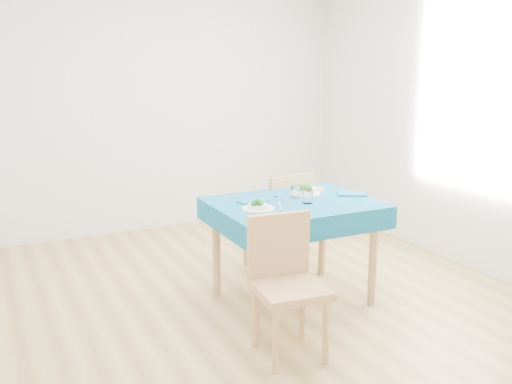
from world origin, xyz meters
name	(u,v)px	position (x,y,z in m)	size (l,w,h in m)	color
room_shell	(256,121)	(0.00, 0.00, 1.35)	(4.02, 4.52, 2.73)	olive
table	(293,251)	(0.28, -0.04, 0.38)	(1.15, 0.88, 0.76)	navy
chair_near	(291,277)	(-0.14, -0.75, 0.50)	(0.40, 0.44, 1.01)	#A1784B
chair_far	(276,204)	(0.50, 0.62, 0.56)	(0.45, 0.49, 1.13)	#A1784B
bowl_near	(258,205)	(-0.05, -0.13, 0.79)	(0.22, 0.22, 0.07)	white
bowl_far	(305,190)	(0.48, 0.12, 0.79)	(0.23, 0.23, 0.07)	white
fork_near	(255,213)	(-0.12, -0.22, 0.76)	(0.02, 0.17, 0.00)	silver
knife_near	(280,206)	(0.13, -0.12, 0.76)	(0.02, 0.22, 0.00)	silver
fork_far	(284,199)	(0.26, 0.06, 0.76)	(0.03, 0.19, 0.00)	silver
knife_far	(350,192)	(0.83, 0.03, 0.76)	(0.01, 0.19, 0.00)	silver
napkin_near	(253,201)	(0.01, 0.08, 0.76)	(0.21, 0.14, 0.01)	#0E5478
napkin_far	(352,194)	(0.79, -0.05, 0.76)	(0.22, 0.15, 0.01)	#0E5478
tumbler_center	(295,192)	(0.36, 0.06, 0.80)	(0.07, 0.07, 0.09)	white
tumbler_side	(308,197)	(0.35, -0.12, 0.81)	(0.08, 0.08, 0.10)	white
side_plate	(313,190)	(0.61, 0.21, 0.76)	(0.18, 0.18, 0.01)	#C4CC63
bread_slice	(313,188)	(0.61, 0.21, 0.77)	(0.10, 0.10, 0.01)	beige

